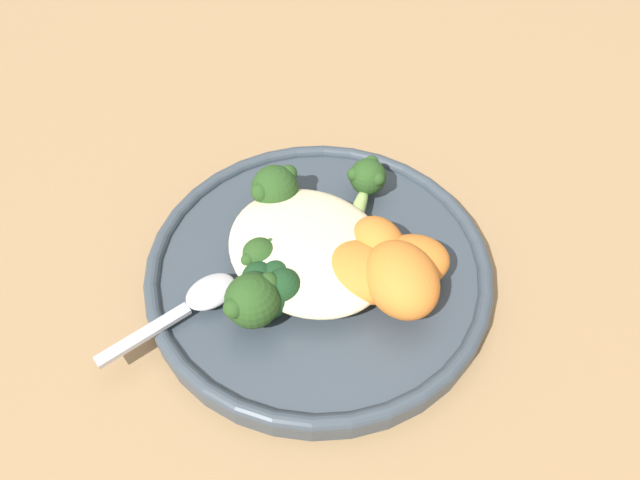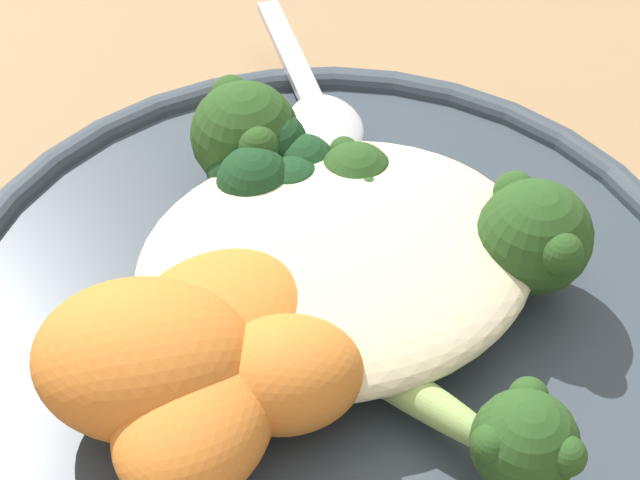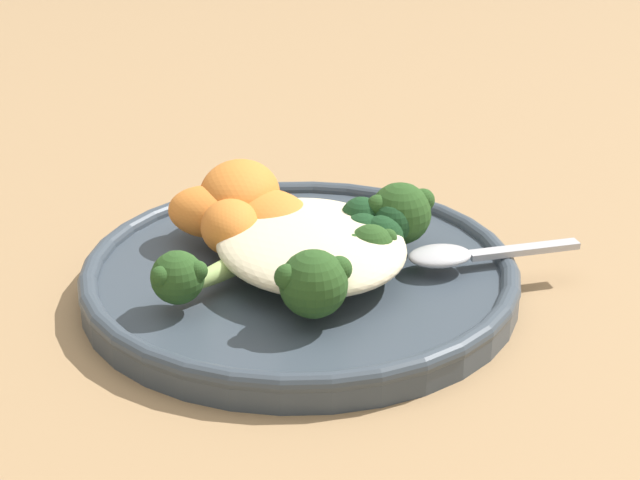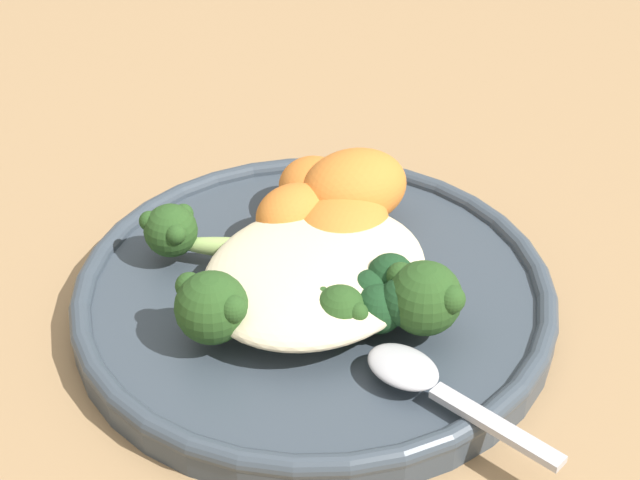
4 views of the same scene
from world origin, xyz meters
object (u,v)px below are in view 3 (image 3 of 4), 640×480
object	(u,v)px
broccoli_stalk_0	(203,270)
spoon	(458,255)
sweet_potato_chunk_3	(241,194)
kale_tuft	(376,226)
sweet_potato_chunk_1	(210,212)
plate	(300,276)
quinoa_mound	(311,244)
sweet_potato_chunk_0	(268,217)
sweet_potato_chunk_2	(231,227)
broccoli_stalk_2	(341,246)
broccoli_stalk_1	(309,278)
broccoli_stalk_3	(377,219)

from	to	relation	value
broccoli_stalk_0	spoon	xyz separation A→B (m)	(0.01, 0.15, -0.01)
sweet_potato_chunk_3	kale_tuft	size ratio (longest dim) A/B	1.39
broccoli_stalk_0	sweet_potato_chunk_1	bearing A→B (deg)	-136.65
plate	quinoa_mound	bearing A→B (deg)	41.30
sweet_potato_chunk_1	sweet_potato_chunk_3	size ratio (longest dim) A/B	0.84
sweet_potato_chunk_0	sweet_potato_chunk_2	world-z (taller)	sweet_potato_chunk_2
broccoli_stalk_0	broccoli_stalk_2	bearing A→B (deg)	154.53
plate	sweet_potato_chunk_1	size ratio (longest dim) A/B	4.89
sweet_potato_chunk_1	kale_tuft	bearing A→B (deg)	59.19
sweet_potato_chunk_0	spoon	world-z (taller)	sweet_potato_chunk_0
quinoa_mound	broccoli_stalk_1	size ratio (longest dim) A/B	1.10
sweet_potato_chunk_1	kale_tuft	size ratio (longest dim) A/B	1.17
broccoli_stalk_1	broccoli_stalk_3	size ratio (longest dim) A/B	1.08
sweet_potato_chunk_1	kale_tuft	world-z (taller)	same
sweet_potato_chunk_2	kale_tuft	size ratio (longest dim) A/B	1.00
plate	broccoli_stalk_2	bearing A→B (deg)	63.55
plate	sweet_potato_chunk_1	bearing A→B (deg)	-142.93
sweet_potato_chunk_3	kale_tuft	bearing A→B (deg)	47.51
plate	sweet_potato_chunk_2	bearing A→B (deg)	-126.66
quinoa_mound	sweet_potato_chunk_2	bearing A→B (deg)	-128.40
broccoli_stalk_1	sweet_potato_chunk_1	xyz separation A→B (m)	(-0.11, -0.03, -0.00)
broccoli_stalk_1	spoon	xyz separation A→B (m)	(-0.02, 0.10, -0.01)
sweet_potato_chunk_2	kale_tuft	world-z (taller)	sweet_potato_chunk_2
broccoli_stalk_3	broccoli_stalk_1	bearing A→B (deg)	-128.20
broccoli_stalk_2	sweet_potato_chunk_1	distance (m)	0.09
broccoli_stalk_0	sweet_potato_chunk_2	size ratio (longest dim) A/B	2.43
broccoli_stalk_0	broccoli_stalk_2	size ratio (longest dim) A/B	1.37
sweet_potato_chunk_1	plate	bearing A→B (deg)	37.07
sweet_potato_chunk_2	broccoli_stalk_1	bearing A→B (deg)	16.02
kale_tuft	broccoli_stalk_2	bearing A→B (deg)	-66.14
sweet_potato_chunk_2	spoon	distance (m)	0.14
quinoa_mound	kale_tuft	xyz separation A→B (m)	(-0.01, 0.04, 0.00)
broccoli_stalk_0	sweet_potato_chunk_0	xyz separation A→B (m)	(-0.05, 0.06, 0.00)
spoon	broccoli_stalk_0	bearing A→B (deg)	179.59
broccoli_stalk_1	sweet_potato_chunk_3	distance (m)	0.12
broccoli_stalk_1	sweet_potato_chunk_3	xyz separation A→B (m)	(-0.12, -0.01, 0.00)
broccoli_stalk_3	sweet_potato_chunk_2	bearing A→B (deg)	176.29
sweet_potato_chunk_3	spoon	size ratio (longest dim) A/B	0.58
sweet_potato_chunk_0	broccoli_stalk_1	bearing A→B (deg)	-2.51
broccoli_stalk_0	broccoli_stalk_3	world-z (taller)	broccoli_stalk_3
broccoli_stalk_3	spoon	distance (m)	0.05
plate	broccoli_stalk_1	world-z (taller)	broccoli_stalk_1
plate	sweet_potato_chunk_1	world-z (taller)	sweet_potato_chunk_1
plate	sweet_potato_chunk_2	world-z (taller)	sweet_potato_chunk_2
broccoli_stalk_3	sweet_potato_chunk_2	size ratio (longest dim) A/B	2.39
broccoli_stalk_1	sweet_potato_chunk_1	size ratio (longest dim) A/B	2.20
quinoa_mound	sweet_potato_chunk_1	world-z (taller)	sweet_potato_chunk_1
broccoli_stalk_3	sweet_potato_chunk_2	xyz separation A→B (m)	(-0.02, -0.09, -0.00)
sweet_potato_chunk_1	broccoli_stalk_2	bearing A→B (deg)	43.97
broccoli_stalk_0	sweet_potato_chunk_3	world-z (taller)	sweet_potato_chunk_3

